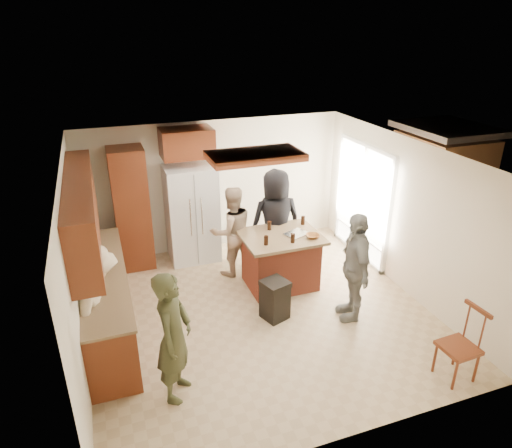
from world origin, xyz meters
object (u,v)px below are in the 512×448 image
object	(u,v)px
person_counter	(99,306)
spindle_chair	(460,347)
person_side_right	(354,267)
refrigerator	(192,214)
person_front_left	(174,337)
trash_bin	(275,299)
kitchen_island	(280,260)
person_behind_right	(276,221)
person_behind_left	(232,231)

from	to	relation	value
person_counter	spindle_chair	xyz separation A→B (m)	(4.14, -1.83, -0.38)
person_side_right	refrigerator	distance (m)	3.23
person_side_right	refrigerator	size ratio (longest dim) A/B	0.94
person_front_left	spindle_chair	size ratio (longest dim) A/B	1.66
refrigerator	trash_bin	xyz separation A→B (m)	(0.72, -2.32, -0.58)
kitchen_island	person_front_left	bearing A→B (deg)	-138.17
person_behind_right	person_counter	distance (m)	3.39
person_behind_right	trash_bin	world-z (taller)	person_behind_right
refrigerator	trash_bin	distance (m)	2.50
person_side_right	spindle_chair	xyz separation A→B (m)	(0.57, -1.59, -0.39)
person_side_right	person_behind_right	bearing A→B (deg)	-148.71
person_counter	kitchen_island	world-z (taller)	person_counter
person_behind_left	person_behind_right	distance (m)	0.79
kitchen_island	person_behind_right	bearing A→B (deg)	76.80
person_front_left	person_side_right	world-z (taller)	person_side_right
person_behind_left	person_counter	distance (m)	2.77
person_behind_right	kitchen_island	size ratio (longest dim) A/B	1.45
refrigerator	spindle_chair	xyz separation A→B (m)	(2.40, -4.25, -0.45)
person_side_right	person_counter	size ratio (longest dim) A/B	1.02
person_counter	trash_bin	xyz separation A→B (m)	(2.45, 0.10, -0.51)
spindle_chair	person_behind_left	bearing A→B (deg)	118.63
person_side_right	kitchen_island	world-z (taller)	person_side_right
refrigerator	spindle_chair	bearing A→B (deg)	-60.52
person_side_right	refrigerator	xyz separation A→B (m)	(-1.83, 2.66, 0.05)
trash_bin	person_counter	bearing A→B (deg)	-177.61
spindle_chair	person_side_right	bearing A→B (deg)	109.81
person_counter	trash_bin	bearing A→B (deg)	-75.12
person_counter	trash_bin	world-z (taller)	person_counter
trash_bin	person_front_left	bearing A→B (deg)	-148.20
person_side_right	trash_bin	xyz separation A→B (m)	(-1.11, 0.34, -0.53)
person_side_right	kitchen_island	distance (m)	1.42
person_front_left	trash_bin	size ratio (longest dim) A/B	2.63
person_behind_left	person_side_right	distance (m)	2.27
trash_bin	spindle_chair	xyz separation A→B (m)	(1.68, -1.93, 0.13)
person_behind_left	kitchen_island	world-z (taller)	person_behind_left
person_behind_right	trash_bin	xyz separation A→B (m)	(-0.57, -1.42, -0.61)
person_side_right	trash_bin	bearing A→B (deg)	-92.65
person_front_left	person_side_right	size ratio (longest dim) A/B	0.98
person_front_left	refrigerator	xyz separation A→B (m)	(0.95, 3.35, 0.07)
person_behind_right	person_counter	size ratio (longest dim) A/B	1.12
person_counter	person_front_left	bearing A→B (deg)	-127.36
refrigerator	trash_bin	world-z (taller)	refrigerator
spindle_chair	person_front_left	bearing A→B (deg)	164.96
person_counter	person_behind_right	bearing A→B (deg)	-50.84
spindle_chair	refrigerator	bearing A→B (deg)	119.48
person_counter	refrigerator	bearing A→B (deg)	-23.13
person_behind_left	refrigerator	world-z (taller)	refrigerator
person_side_right	trash_bin	world-z (taller)	person_side_right
person_counter	kitchen_island	size ratio (longest dim) A/B	1.30
person_behind_right	person_counter	bearing A→B (deg)	30.65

